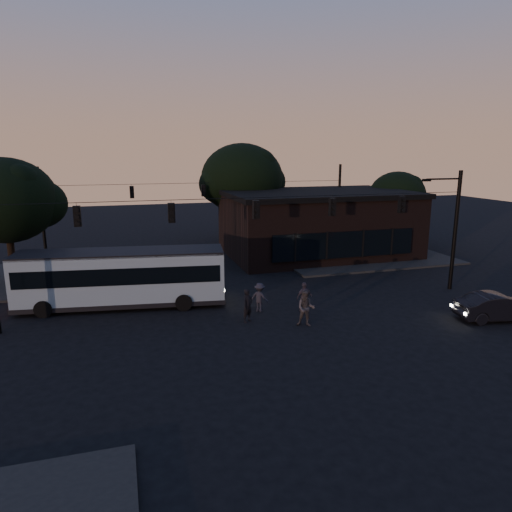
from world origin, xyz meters
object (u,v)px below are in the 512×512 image
object	(u,v)px
pedestrian_b	(306,308)
building	(317,223)
car	(498,307)
pedestrian_a	(248,305)
pedestrian_c	(304,297)
pedestrian_d	(260,297)
bus	(122,275)

from	to	relation	value
pedestrian_b	building	bearing A→B (deg)	89.05
car	pedestrian_a	size ratio (longest dim) A/B	2.46
pedestrian_c	pedestrian_d	world-z (taller)	pedestrian_c
pedestrian_a	building	bearing A→B (deg)	19.64
bus	pedestrian_c	xyz separation A→B (m)	(9.51, -3.77, -0.97)
building	pedestrian_b	distance (m)	17.06
car	pedestrian_a	world-z (taller)	pedestrian_a
pedestrian_d	car	bearing A→B (deg)	-159.30
car	pedestrian_d	xyz separation A→B (m)	(-11.53, 4.81, 0.09)
building	pedestrian_c	size ratio (longest dim) A/B	9.25
bus	pedestrian_b	xyz separation A→B (m)	(8.77, -5.77, -0.88)
pedestrian_c	pedestrian_d	xyz separation A→B (m)	(-2.34, 0.73, -0.03)
car	pedestrian_b	size ratio (longest dim) A/B	2.33
bus	pedestrian_d	size ratio (longest dim) A/B	7.28
bus	pedestrian_c	size ratio (longest dim) A/B	7.01
building	pedestrian_d	distance (m)	15.55
bus	building	bearing A→B (deg)	38.48
bus	pedestrian_d	xyz separation A→B (m)	(7.17, -3.04, -1.00)
building	bus	world-z (taller)	building
building	pedestrian_c	distance (m)	14.98
bus	pedestrian_c	world-z (taller)	bus
car	pedestrian_a	distance (m)	13.05
pedestrian_a	pedestrian_d	distance (m)	1.71
car	pedestrian_d	bearing A→B (deg)	77.67
car	pedestrian_c	world-z (taller)	pedestrian_c
building	pedestrian_a	distance (m)	17.24
pedestrian_a	bus	bearing A→B (deg)	109.81
bus	pedestrian_b	world-z (taller)	bus
building	car	xyz separation A→B (m)	(2.56, -17.38, -2.00)
pedestrian_d	bus	bearing A→B (deg)	20.38
building	pedestrian_a	xyz separation A→B (m)	(-10.02, -13.91, -1.83)
pedestrian_a	pedestrian_b	world-z (taller)	pedestrian_b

